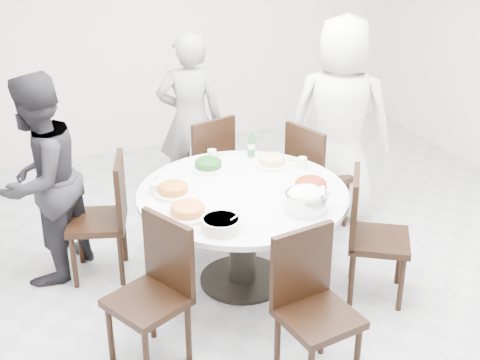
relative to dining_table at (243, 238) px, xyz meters
name	(u,v)px	position (x,y,z in m)	size (l,w,h in m)	color
floor	(257,291)	(0.05, -0.16, -0.38)	(6.00, 6.00, 0.01)	#B0B1B5
wall_back	(139,20)	(0.05, 2.84, 1.02)	(6.00, 0.01, 2.80)	white
dining_table	(243,238)	(0.00, 0.00, 0.00)	(1.50, 1.50, 0.75)	white
chair_ne	(319,176)	(0.93, 0.55, 0.10)	(0.42, 0.42, 0.95)	black
chair_n	(202,166)	(0.08, 1.12, 0.10)	(0.42, 0.42, 0.95)	black
chair_nw	(97,219)	(-0.95, 0.51, 0.10)	(0.42, 0.42, 0.95)	black
chair_sw	(147,299)	(-0.88, -0.60, 0.10)	(0.42, 0.42, 0.95)	black
chair_s	(319,314)	(0.00, -1.14, 0.10)	(0.42, 0.42, 0.95)	black
chair_se	(379,237)	(0.82, -0.52, 0.10)	(0.42, 0.42, 0.95)	black
diner_right	(340,120)	(1.18, 0.68, 0.51)	(0.87, 0.56, 1.77)	silver
diner_middle	(190,121)	(0.09, 1.40, 0.42)	(0.58, 0.38, 1.59)	black
diner_left	(40,180)	(-1.30, 0.66, 0.41)	(0.77, 0.60, 1.58)	black
dish_greens	(208,166)	(-0.09, 0.45, 0.41)	(0.26, 0.26, 0.07)	white
dish_pale	(272,161)	(0.38, 0.33, 0.41)	(0.26, 0.26, 0.07)	white
dish_orange	(173,190)	(-0.47, 0.14, 0.41)	(0.27, 0.27, 0.07)	white
dish_redbrown	(311,186)	(0.45, -0.17, 0.41)	(0.28, 0.28, 0.07)	white
dish_tofu	(188,211)	(-0.47, -0.19, 0.41)	(0.29, 0.29, 0.08)	white
rice_bowl	(306,202)	(0.28, -0.41, 0.44)	(0.29, 0.29, 0.12)	silver
soup_bowl	(221,224)	(-0.34, -0.44, 0.41)	(0.26, 0.26, 0.08)	white
beverage_bottle	(251,144)	(0.31, 0.55, 0.48)	(0.06, 0.06, 0.21)	#296837
tea_cups	(213,155)	(0.00, 0.61, 0.42)	(0.07, 0.07, 0.08)	white
chopsticks	(214,157)	(0.02, 0.64, 0.38)	(0.24, 0.04, 0.01)	tan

